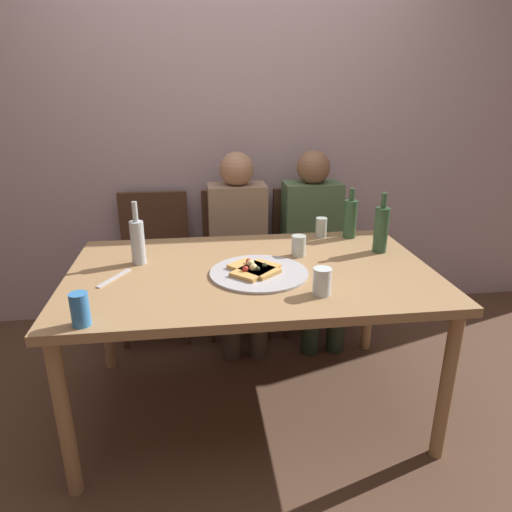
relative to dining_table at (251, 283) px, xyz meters
The scene contains 19 objects.
ground_plane 0.68m from the dining_table, ahead, with size 8.00×8.00×0.00m, color #513828.
back_wall 1.31m from the dining_table, 90.00° to the left, with size 6.00×0.10×2.60m, color #B29EA3.
dining_table is the anchor object (origin of this frame).
pizza_tray 0.10m from the dining_table, 66.90° to the right, with size 0.44×0.44×0.01m, color #ADADB2.
pizza_slice_last 0.12m from the dining_table, 81.51° to the right, with size 0.25×0.25×0.05m.
pizza_slice_extra 0.10m from the dining_table, 83.76° to the right, with size 0.24×0.25×0.05m.
wine_bottle 0.72m from the dining_table, 12.92° to the left, with size 0.07×0.07×0.30m.
beer_bottle 0.74m from the dining_table, 34.05° to the left, with size 0.07×0.07×0.28m.
water_bottle 0.57m from the dining_table, 164.68° to the left, with size 0.07×0.07×0.30m.
tumbler_near 0.63m from the dining_table, 44.15° to the left, with size 0.06×0.06×0.11m, color #B7C6BC.
tumbler_far 0.42m from the dining_table, 50.88° to the right, with size 0.07×0.07×0.11m, color silver.
wine_glass 0.32m from the dining_table, 30.30° to the left, with size 0.07×0.07×0.10m, color #B7C6BC.
soda_can 0.80m from the dining_table, 145.70° to the right, with size 0.07×0.07×0.12m, color #337AC1.
table_knife 0.61m from the dining_table, behind, with size 0.22×0.02×0.01m, color #B7B7BC.
chair_left 1.06m from the dining_table, 119.65° to the left, with size 0.44×0.44×0.90m.
chair_middle 0.93m from the dining_table, 89.10° to the left, with size 0.44×0.44×0.90m.
chair_right 1.05m from the dining_table, 61.60° to the left, with size 0.44×0.44×0.90m.
guest_in_sweater 0.76m from the dining_table, 88.92° to the left, with size 0.36×0.56×1.17m.
guest_in_beanie 0.91m from the dining_table, 57.04° to the left, with size 0.36×0.56×1.17m.
Camera 1 is at (-0.23, -1.97, 1.55)m, focal length 32.55 mm.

